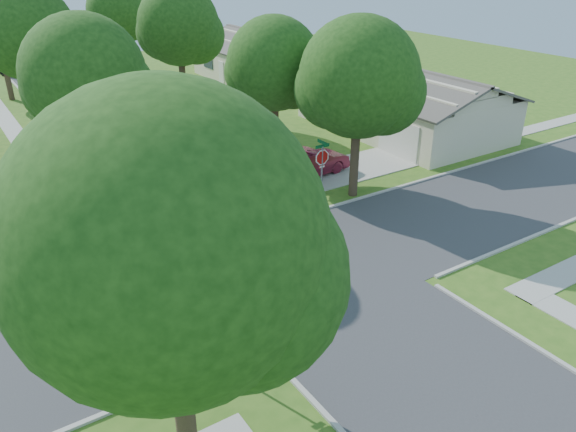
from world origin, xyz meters
The scene contains 19 objects.
ground centered at (0.00, 0.00, 0.00)m, with size 100.00×100.00×0.00m, color #355F1A.
road_ns centered at (0.00, 0.00, 0.00)m, with size 7.00×100.00×0.02m, color #333335.
sidewalk_ne centered at (6.10, 26.00, 0.02)m, with size 1.20×40.00×0.04m, color #9E9B91.
sidewalk_nw centered at (-6.10, 26.00, 0.02)m, with size 1.20×40.00×0.04m, color #9E9B91.
driveway centered at (7.90, 7.10, 0.03)m, with size 8.80×3.60×0.05m, color #9E9B91.
stop_sign_sw centered at (-4.70, -4.70, 2.03)m, with size 1.05×0.80×2.98m.
stop_sign_ne centered at (4.70, 4.70, 2.03)m, with size 1.05×0.80×2.98m.
tree_e_near centered at (4.75, 9.01, 5.64)m, with size 4.97×4.80×8.28m.
tree_e_mid centered at (4.76, 21.01, 6.25)m, with size 5.59×5.40×9.21m.
tree_e_far centered at (4.75, 34.01, 5.98)m, with size 5.17×5.00×8.72m.
tree_w_near centered at (-4.64, 9.01, 6.12)m, with size 5.38×5.20×8.97m.
tree_w_mid centered at (-4.64, 21.01, 6.49)m, with size 5.80×5.60×9.56m.
tree_sw_corner centered at (-7.44, -6.99, 6.26)m, with size 6.21×6.00×9.55m.
tree_ne_corner centered at (6.36, 4.21, 5.59)m, with size 5.80×5.60×8.66m.
house_ne_near centered at (15.99, 11.00, 1.52)m, with size 8.42×13.60×4.23m.
house_ne_far centered at (15.99, 29.00, 1.52)m, with size 8.42×13.60×4.23m.
car_driveway centered at (6.00, 7.48, 0.75)m, with size 1.59×4.56×1.50m, color #581221.
car_curb_east centered at (1.20, 33.19, 0.66)m, with size 1.55×3.85×1.31m, color black.
car_curb_west centered at (-3.20, 45.35, 0.66)m, with size 1.86×4.58×1.33m, color black.
Camera 1 is at (-10.50, -15.61, 11.40)m, focal length 35.00 mm.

